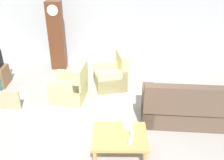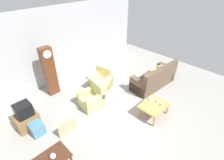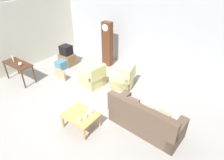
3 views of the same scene
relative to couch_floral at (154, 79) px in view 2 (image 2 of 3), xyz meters
name	(u,v)px [view 2 (image 2 of 3)]	position (x,y,z in m)	size (l,w,h in m)	color
ground_plane	(124,110)	(-2.09, -0.12, -0.36)	(10.40, 10.40, 0.00)	#999691
garage_door_wall	(64,44)	(-2.09, 3.48, 1.24)	(8.40, 0.16, 3.20)	#ADAFB5
couch_floral	(154,79)	(0.00, 0.00, 0.00)	(2.16, 1.03, 1.04)	brown
armchair_olive_near	(92,99)	(-2.72, 0.93, -0.05)	(0.89, 0.86, 0.92)	#CCC67A
armchair_olive_far	(101,82)	(-1.71, 1.54, -0.05)	(0.93, 0.91, 0.92)	#DFCF86
coffee_table_wood	(154,106)	(-1.55, -0.99, 0.04)	(0.96, 0.76, 0.46)	tan
grandfather_clock	(49,72)	(-3.35, 2.70, 0.66)	(0.44, 0.30, 2.02)	#562D19
tv_stand_cabinet	(27,121)	(-4.88, 1.60, -0.09)	(0.68, 0.52, 0.53)	brown
tv_crt	(23,110)	(-4.88, 1.60, 0.38)	(0.48, 0.44, 0.42)	black
framed_picture_leaning	(67,128)	(-4.12, 0.47, -0.12)	(0.60, 0.05, 0.47)	tan
storage_box_blue	(37,128)	(-4.79, 1.15, -0.16)	(0.39, 0.45, 0.39)	teal
glass_dome_cloche	(53,156)	(-5.06, -0.56, 0.51)	(0.14, 0.14, 0.14)	silver
cup_white_porcelain	(162,104)	(-1.38, -1.19, 0.15)	(0.08, 0.08, 0.09)	white
cup_blue_rimmed	(157,101)	(-1.34, -0.99, 0.15)	(0.07, 0.07, 0.10)	silver
bowl_white_stacked	(151,99)	(-1.39, -0.75, 0.14)	(0.17, 0.17, 0.06)	white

